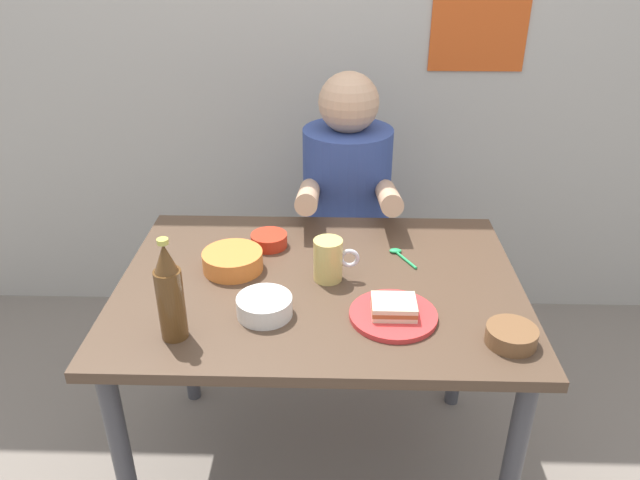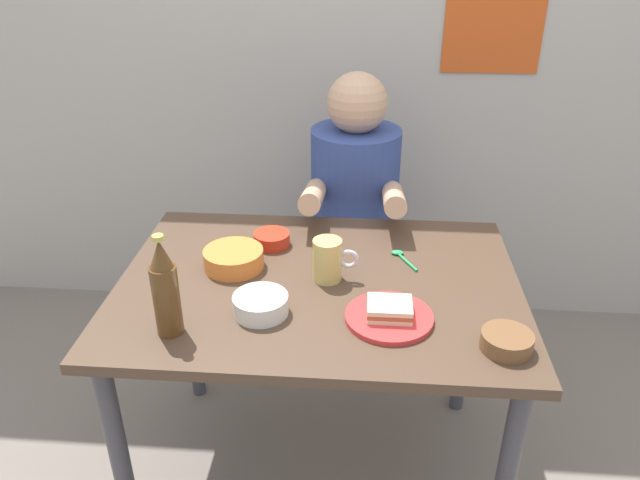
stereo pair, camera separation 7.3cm
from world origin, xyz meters
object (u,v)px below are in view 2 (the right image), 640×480
(rice_bowl_white, at_px, (261,304))
(beer_bottle, at_px, (165,290))
(plate_orange, at_px, (389,317))
(stool, at_px, (352,282))
(beer_mug, at_px, (328,260))
(person_seated, at_px, (355,185))
(sandwich, at_px, (390,309))
(dining_table, at_px, (319,309))

(rice_bowl_white, bearing_deg, beer_bottle, -155.33)
(rice_bowl_white, bearing_deg, plate_orange, -0.80)
(stool, bearing_deg, beer_mug, -95.23)
(stool, height_order, person_seated, person_seated)
(sandwich, distance_m, beer_bottle, 0.54)
(sandwich, bearing_deg, person_seated, 97.71)
(beer_mug, bearing_deg, dining_table, -156.81)
(stool, distance_m, beer_mug, 0.77)
(beer_bottle, xyz_separation_m, rice_bowl_white, (0.20, 0.09, -0.09))
(rice_bowl_white, bearing_deg, sandwich, -0.80)
(person_seated, height_order, plate_orange, person_seated)
(stool, relative_size, person_seated, 0.63)
(rice_bowl_white, bearing_deg, person_seated, 74.66)
(dining_table, distance_m, plate_orange, 0.27)
(beer_bottle, bearing_deg, beer_mug, 36.65)
(beer_bottle, relative_size, rice_bowl_white, 1.87)
(sandwich, xyz_separation_m, beer_mug, (-0.16, 0.18, 0.03))
(plate_orange, bearing_deg, person_seated, 97.71)
(stool, relative_size, sandwich, 4.09)
(dining_table, relative_size, person_seated, 1.53)
(dining_table, distance_m, person_seated, 0.64)
(dining_table, xyz_separation_m, stool, (0.08, 0.63, -0.30))
(sandwich, bearing_deg, stool, 97.60)
(rice_bowl_white, bearing_deg, beer_mug, 48.01)
(sandwich, height_order, rice_bowl_white, same)
(plate_orange, bearing_deg, rice_bowl_white, 179.20)
(beer_mug, bearing_deg, rice_bowl_white, -131.99)
(stool, xyz_separation_m, beer_mug, (-0.06, -0.62, 0.45))
(dining_table, xyz_separation_m, person_seated, (0.08, 0.62, 0.12))
(plate_orange, bearing_deg, sandwich, 135.00)
(beer_mug, distance_m, beer_bottle, 0.46)
(person_seated, distance_m, plate_orange, 0.80)
(plate_orange, height_order, sandwich, sandwich)
(sandwich, bearing_deg, beer_mug, 132.16)
(sandwich, distance_m, rice_bowl_white, 0.32)
(dining_table, bearing_deg, sandwich, -41.90)
(rice_bowl_white, bearing_deg, stool, 74.86)
(sandwich, bearing_deg, beer_bottle, -170.37)
(person_seated, xyz_separation_m, plate_orange, (0.11, -0.79, -0.02))
(stool, bearing_deg, sandwich, -82.40)
(beer_bottle, height_order, rice_bowl_white, beer_bottle)
(beer_mug, bearing_deg, plate_orange, -47.84)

